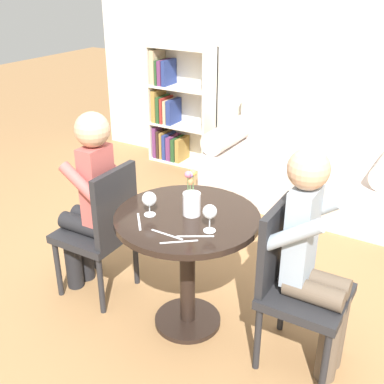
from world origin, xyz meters
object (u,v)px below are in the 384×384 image
chair_right (294,281)px  person_left (89,200)px  flower_vase (191,200)px  couch (304,169)px  wine_glass_left (149,200)px  person_right (314,260)px  wine_glass_right (210,213)px  bookshelf_left (176,110)px  chair_left (103,227)px

chair_right → person_left: (-1.31, -0.08, 0.16)m
flower_vase → couch: bearing=90.4°
wine_glass_left → person_left: bearing=171.4°
person_right → chair_right: bearing=90.6°
couch → person_left: size_ratio=1.38×
person_left → wine_glass_right: (0.89, -0.06, 0.18)m
bookshelf_left → chair_right: size_ratio=1.38×
chair_right → person_right: person_right is taller
couch → wine_glass_right: bearing=-84.8°
couch → flower_vase: bearing=-89.6°
bookshelf_left → wine_glass_right: (1.73, -2.33, 0.28)m
couch → person_left: (-0.70, -2.00, 0.35)m
person_left → flower_vase: 0.73m
wine_glass_right → flower_vase: bearing=148.3°
couch → wine_glass_right: 2.14m
couch → flower_vase: flower_vase is taller
wine_glass_left → couch: bearing=85.2°
bookshelf_left → person_right: bookshelf_left is taller
person_left → wine_glass_left: person_left is taller
wine_glass_left → wine_glass_right: (0.37, 0.02, 0.01)m
chair_right → wine_glass_left: bearing=100.9°
couch → bookshelf_left: 1.59m
person_left → wine_glass_left: size_ratio=9.01×
flower_vase → wine_glass_left: bearing=-146.7°
bookshelf_left → wine_glass_right: bookshelf_left is taller
person_left → bookshelf_left: bearing=-160.8°
couch → chair_right: bearing=-72.4°
person_right → wine_glass_right: person_right is taller
bookshelf_left → person_right: 3.13m
wine_glass_left → wine_glass_right: wine_glass_right is taller
bookshelf_left → person_right: (2.24, -2.18, 0.09)m
chair_left → wine_glass_left: size_ratio=6.60×
wine_glass_right → wine_glass_left: bearing=-177.3°
person_right → wine_glass_right: size_ratio=8.22×
couch → flower_vase: (0.01, -1.96, 0.51)m
couch → chair_left: size_ratio=1.88×
person_left → flower_vase: person_left is taller
chair_left → person_right: size_ratio=0.74×
bookshelf_left → chair_left: (0.93, -2.26, -0.07)m
chair_right → person_left: 1.32m
bookshelf_left → wine_glass_right: 2.92m
couch → wine_glass_left: 2.15m
bookshelf_left → flower_vase: (1.56, -2.22, 0.26)m
couch → chair_left: bearing=-107.0°
chair_left → chair_right: size_ratio=1.00×
wine_glass_right → bookshelf_left: bearing=126.6°
chair_left → chair_right: same height
wine_glass_right → person_right: bearing=16.2°
person_left → wine_glass_left: 0.55m
chair_left → person_left: 0.19m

